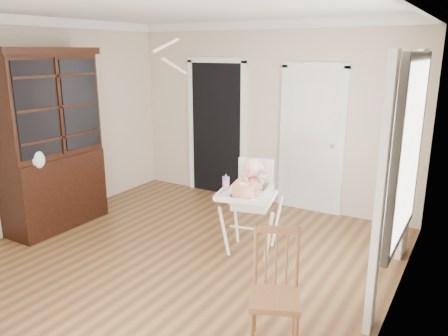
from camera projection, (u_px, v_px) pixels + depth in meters
The scene contains 16 objects.
floor at pixel (168, 266), 4.79m from camera, with size 5.00×5.00×0.00m, color #54331C.
ceiling at pixel (158, 5), 4.09m from camera, with size 5.00×5.00×0.00m, color white.
wall_back at pixel (268, 115), 6.51m from camera, with size 4.50×4.50×0.00m, color beige.
wall_left at pixel (24, 126), 5.55m from camera, with size 5.00×5.00×0.00m, color beige.
wall_right at pixel (396, 177), 3.33m from camera, with size 5.00×5.00×0.00m, color beige.
crown_molding at pixel (158, 11), 4.10m from camera, with size 4.50×5.00×0.12m, color white, non-canonical shape.
doorway at pixel (217, 126), 7.01m from camera, with size 1.06×0.05×2.22m.
closet_door at pixel (311, 142), 6.23m from camera, with size 0.96×0.09×2.13m.
window_right at pixel (403, 162), 4.04m from camera, with size 0.13×1.84×2.30m.
high_chair at pixel (252, 196), 4.98m from camera, with size 0.78×0.90×1.10m.
baby at pixel (253, 181), 4.96m from camera, with size 0.36×0.27×0.51m.
cake at pixel (243, 190), 4.69m from camera, with size 0.30×0.30×0.14m.
sippy_cup at pixel (226, 183), 4.89m from camera, with size 0.08×0.08×0.19m.
china_cabinet at pixel (50, 141), 5.61m from camera, with size 0.61×1.38×2.32m.
dining_chair at pixel (275, 294), 3.42m from camera, with size 0.51×0.51×0.95m.
streamer at pixel (166, 45), 4.44m from camera, with size 0.03×0.50×0.02m, color pink, non-canonical shape.
Camera 1 is at (2.76, -3.42, 2.29)m, focal length 35.00 mm.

